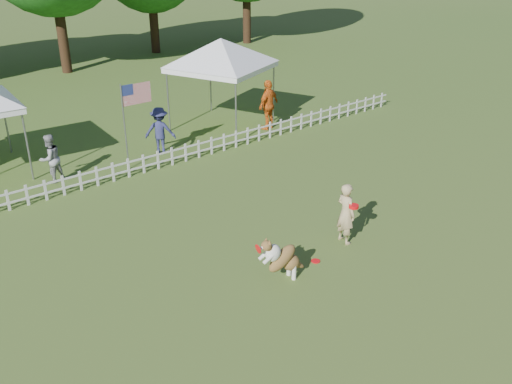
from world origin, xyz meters
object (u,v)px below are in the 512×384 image
dog (283,258)px  spectator_a (50,159)px  frisbee_on_turf (316,261)px  handler (346,213)px  canopy_tent_right (222,84)px  flag_pole (125,128)px  spectator_b (160,131)px  spectator_c (268,105)px

dog → spectator_a: (-1.88, 8.08, 0.18)m
dog → frisbee_on_turf: size_ratio=5.44×
handler → frisbee_on_turf: bearing=108.0°
handler → spectator_a: bearing=34.7°
frisbee_on_turf → spectator_a: spectator_a is taller
canopy_tent_right → flag_pole: (-4.71, -1.57, -0.24)m
frisbee_on_turf → spectator_a: (-2.95, 8.00, 0.71)m
frisbee_on_turf → flag_pole: 7.62m
handler → spectator_a: size_ratio=1.04×
handler → spectator_a: (-4.10, 7.77, -0.03)m
spectator_b → spectator_a: bearing=40.3°
spectator_a → spectator_b: (3.65, 0.03, 0.05)m
flag_pole → spectator_c: 5.85m
spectator_b → handler: bearing=133.1°
canopy_tent_right → spectator_a: (-6.88, -1.04, -0.86)m
flag_pole → spectator_c: flag_pole is taller
dog → spectator_c: spectator_c is taller
handler → canopy_tent_right: size_ratio=0.48×
handler → canopy_tent_right: (2.77, 8.81, 0.83)m
frisbee_on_turf → canopy_tent_right: 9.98m
dog → canopy_tent_right: size_ratio=0.35×
frisbee_on_turf → spectator_b: bearing=85.0°
dog → spectator_b: bearing=85.9°
dog → canopy_tent_right: (5.00, 9.12, 1.03)m
handler → dog: (-2.22, -0.31, -0.21)m
spectator_b → flag_pole: bearing=60.6°
dog → flag_pole: 7.60m
canopy_tent_right → spectator_a: 7.01m
frisbee_on_turf → spectator_b: spectator_b is taller
handler → flag_pole: (-1.93, 7.24, 0.58)m
spectator_a → spectator_c: bearing=160.4°
handler → canopy_tent_right: bearing=-10.6°
spectator_a → spectator_b: spectator_b is taller
handler → spectator_b: spectator_b is taller
spectator_a → dog: bearing=85.5°
spectator_a → spectator_b: bearing=162.9°
handler → dog: bearing=104.9°
canopy_tent_right → spectator_b: size_ratio=2.03×
dog → flag_pole: size_ratio=0.41×
dog → spectator_a: spectator_a is taller
canopy_tent_right → flag_pole: 4.97m
handler → flag_pole: flag_pole is taller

